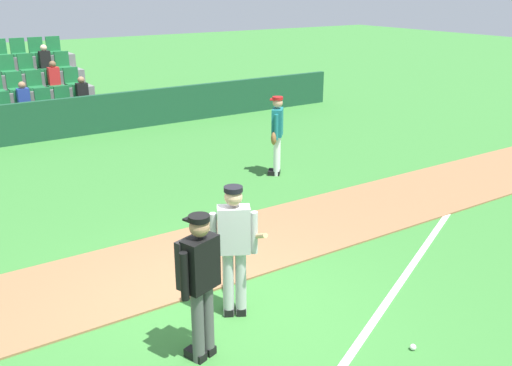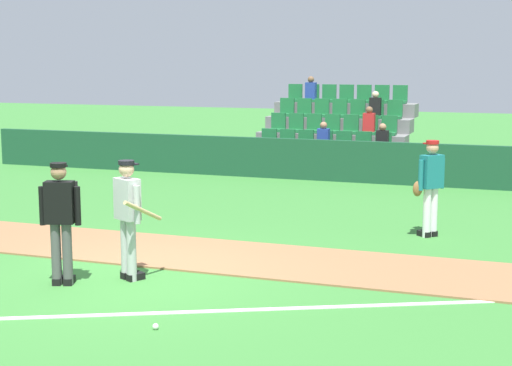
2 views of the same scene
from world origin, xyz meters
name	(u,v)px [view 1 (image 1 of 2)]	position (x,y,z in m)	size (l,w,h in m)	color
ground_plane	(225,310)	(0.00, 0.00, 0.00)	(80.00, 80.00, 0.00)	#387A33
infield_dirt_path	(173,263)	(0.00, 1.56, 0.01)	(28.00, 2.10, 0.03)	#936642
foul_line_chalk	(412,266)	(3.00, -0.50, 0.01)	(12.00, 0.10, 0.01)	white
dugout_fence	(34,122)	(0.00, 10.08, 0.55)	(20.00, 0.16, 1.10)	#19472D
stadium_bleachers	(15,101)	(0.01, 12.38, 0.74)	(4.45, 3.80, 2.70)	slate
batter_grey_jersey	(235,247)	(0.07, -0.15, 0.97)	(0.64, 0.79, 1.76)	#B2B2B2
umpire_home_plate	(200,279)	(-0.70, -0.69, 1.00)	(0.56, 0.40, 1.76)	#4C4C4C
runner_teal_jersey	(277,133)	(3.81, 4.20, 0.96)	(0.54, 0.52, 1.76)	white
baseball	(413,347)	(1.41, -1.94, 0.04)	(0.07, 0.07, 0.07)	white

